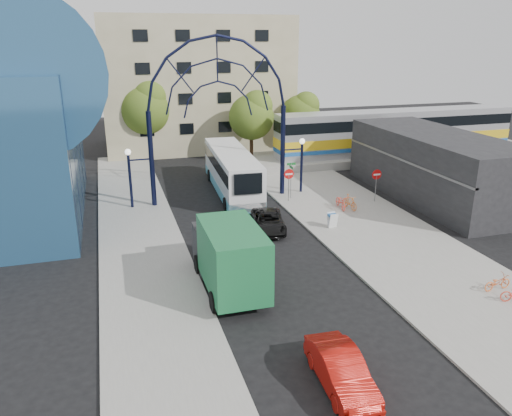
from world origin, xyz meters
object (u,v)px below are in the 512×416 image
object	(u,v)px
tree_north_a	(253,115)
stop_sign	(289,177)
bike_far_a	(497,282)
gateway_arch	(218,86)
street_name_sign	(291,173)
red_sedan	(341,371)
bike_near_a	(341,202)
train_car	(396,131)
bike_near_b	(350,202)
tree_north_b	(146,107)
black_suv	(268,221)
sandwich_board	(332,218)
green_truck	(228,255)
do_not_enter_sign	(377,178)
city_bus	(232,171)
tree_north_c	(302,113)

from	to	relation	value
tree_north_a	stop_sign	bearing A→B (deg)	-95.42
stop_sign	bike_far_a	distance (m)	16.92
gateway_arch	tree_north_a	xyz separation A→B (m)	(6.12, 11.93, -3.95)
street_name_sign	red_sedan	distance (m)	21.77
gateway_arch	tree_north_a	distance (m)	13.98
stop_sign	tree_north_a	xyz separation A→B (m)	(1.32, 13.93, 2.61)
gateway_arch	tree_north_a	world-z (taller)	gateway_arch
tree_north_a	bike_near_a	world-z (taller)	tree_north_a
train_car	bike_near_b	xyz separation A→B (m)	(-11.62, -13.00, -2.26)
bike_near_b	bike_near_a	bearing A→B (deg)	145.81
bike_near_a	bike_far_a	distance (m)	13.55
tree_north_b	bike_far_a	size ratio (longest dim) A/B	5.19
black_suv	bike_near_a	world-z (taller)	black_suv
sandwich_board	train_car	xyz separation A→B (m)	(14.40, 16.02, 2.16)
sandwich_board	tree_north_a	distance (m)	20.33
green_truck	red_sedan	distance (m)	8.78
train_car	bike_near_b	world-z (taller)	train_car
red_sedan	do_not_enter_sign	bearing A→B (deg)	60.41
black_suv	city_bus	bearing A→B (deg)	103.24
stop_sign	do_not_enter_sign	distance (m)	6.51
tree_north_c	bike_near_b	xyz separation A→B (m)	(-3.74, -18.93, -3.64)
gateway_arch	street_name_sign	distance (m)	8.38
train_car	bike_near_a	distance (m)	17.75
sandwich_board	bike_far_a	size ratio (longest dim) A/B	0.64
bike_far_a	black_suv	bearing A→B (deg)	32.63
tree_north_c	red_sedan	xyz separation A→B (m)	(-12.87, -36.22, -3.60)
city_bus	sandwich_board	bearing A→B (deg)	-63.32
gateway_arch	tree_north_b	world-z (taller)	gateway_arch
street_name_sign	sandwich_board	size ratio (longest dim) A/B	2.83
do_not_enter_sign	tree_north_a	world-z (taller)	tree_north_a
city_bus	tree_north_a	bearing A→B (deg)	68.54
sandwich_board	bike_near_a	xyz separation A→B (m)	(2.22, 3.31, -0.13)
train_car	tree_north_b	distance (m)	25.27
train_car	tree_north_b	bearing A→B (deg)	161.64
red_sedan	tree_north_b	bearing A→B (deg)	97.80
tree_north_b	bike_near_b	size ratio (longest dim) A/B	4.63
sandwich_board	train_car	size ratio (longest dim) A/B	0.04
gateway_arch	red_sedan	size ratio (longest dim) A/B	3.32
street_name_sign	city_bus	size ratio (longest dim) A/B	0.23
do_not_enter_sign	sandwich_board	size ratio (longest dim) A/B	2.51
do_not_enter_sign	tree_north_a	size ratio (longest dim) A/B	0.35
do_not_enter_sign	street_name_sign	bearing A→B (deg)	155.84
train_car	tree_north_c	world-z (taller)	tree_north_c
bike_far_a	bike_near_a	bearing A→B (deg)	4.50
tree_north_b	green_truck	bearing A→B (deg)	-87.84
stop_sign	bike_near_a	bearing A→B (deg)	-41.93
green_truck	black_suv	xyz separation A→B (m)	(4.31, 6.85, -1.14)
bike_far_a	street_name_sign	bearing A→B (deg)	11.57
tree_north_b	tree_north_c	distance (m)	16.15
sandwich_board	train_car	world-z (taller)	train_car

